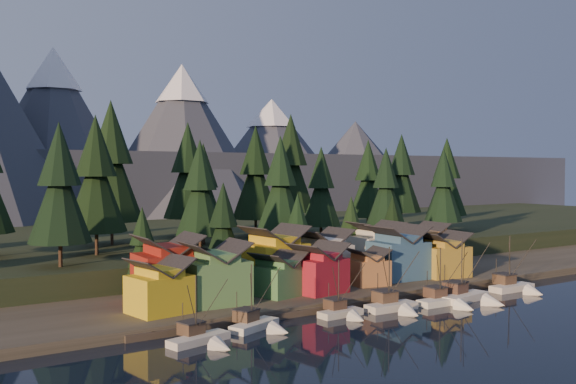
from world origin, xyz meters
TOP-DOWN VIEW (x-y plane):
  - ground at (0.00, 0.00)m, footprint 500.00×500.00m
  - shore_strip at (0.00, 40.00)m, footprint 400.00×50.00m
  - hillside at (0.00, 90.00)m, footprint 420.00×100.00m
  - dock at (0.00, 16.50)m, footprint 80.00×4.00m
  - mountain_ridge at (-4.20, 213.59)m, footprint 560.00×190.00m
  - boat_0 at (-31.54, 8.44)m, footprint 9.50×10.00m
  - boat_1 at (-21.44, 10.94)m, footprint 9.06×9.54m
  - boat_2 at (-6.31, 10.50)m, footprint 7.75×8.39m
  - boat_3 at (3.20, 9.12)m, footprint 9.35×10.13m
  - boat_4 at (13.59, 7.50)m, footprint 9.94×10.79m
  - boat_5 at (19.39, 7.43)m, footprint 11.26×11.96m
  - boat_6 at (33.98, 9.00)m, footprint 9.76×10.62m
  - house_front_0 at (-31.73, 23.03)m, footprint 9.40×9.02m
  - house_front_1 at (-21.65, 24.61)m, footprint 10.10×9.74m
  - house_front_2 at (-9.54, 24.68)m, footprint 9.17×9.22m
  - house_front_3 at (-2.29, 22.96)m, footprint 9.66×9.32m
  - house_front_4 at (10.09, 24.19)m, footprint 7.86×8.28m
  - house_front_5 at (19.56, 25.90)m, footprint 10.60×9.77m
  - house_front_6 at (28.93, 23.00)m, footprint 10.05×9.63m
  - house_back_0 at (-26.94, 31.26)m, footprint 10.23×9.84m
  - house_back_1 at (-17.98, 30.91)m, footprint 7.89×7.98m
  - house_back_2 at (-4.89, 33.19)m, footprint 11.08×10.29m
  - house_back_3 at (6.61, 33.45)m, footprint 9.94×8.91m
  - house_back_4 at (21.35, 34.60)m, footprint 10.54×10.19m
  - house_back_5 at (31.16, 31.30)m, footprint 10.05×10.14m
  - tree_hill_2 at (-40.00, 48.00)m, footprint 10.95×10.95m
  - tree_hill_3 at (-30.00, 60.00)m, footprint 12.05×12.05m
  - tree_hill_4 at (-22.00, 75.00)m, footprint 14.09×14.09m
  - tree_hill_5 at (-12.00, 50.00)m, footprint 9.95×9.95m
  - tree_hill_6 at (-4.00, 65.00)m, footprint 9.96×9.96m
  - tree_hill_7 at (6.00, 48.00)m, footprint 10.48×10.48m
  - tree_hill_8 at (14.00, 72.00)m, footprint 12.14×12.14m
  - tree_hill_9 at (22.00, 55.00)m, footprint 9.73×9.73m
  - tree_hill_10 at (30.00, 80.00)m, footprint 13.97×13.97m
  - tree_hill_11 at (38.00, 50.00)m, footprint 9.69×9.69m
  - tree_hill_12 at (46.00, 66.00)m, footprint 10.87×10.87m
  - tree_hill_13 at (56.00, 48.00)m, footprint 9.69×9.69m
  - tree_hill_14 at (64.00, 72.00)m, footprint 11.88×11.88m
  - tree_hill_15 at (0.00, 82.00)m, footprint 12.52×12.52m
  - tree_hill_17 at (68.00, 58.00)m, footprint 11.21×11.21m
  - tree_shore_0 at (-28.00, 40.00)m, footprint 6.49×6.49m
  - tree_shore_1 at (-12.00, 40.00)m, footprint 8.26×8.26m
  - tree_shore_2 at (5.00, 40.00)m, footprint 7.20×7.20m
  - tree_shore_3 at (19.00, 40.00)m, footprint 6.82×6.82m
  - tree_shore_4 at (31.00, 40.00)m, footprint 6.78×6.78m

SIDE VIEW (x-z plane):
  - ground at x=0.00m, z-range 0.00..0.00m
  - dock at x=0.00m, z-range 0.00..1.00m
  - shore_strip at x=0.00m, z-range 0.00..1.50m
  - boat_0 at x=-31.54m, z-range -3.17..6.87m
  - boat_2 at x=-6.31m, z-range -2.97..6.93m
  - boat_4 at x=13.59m, z-range -3.41..7.38m
  - boat_1 at x=-21.44m, z-range -3.20..7.24m
  - boat_6 at x=33.98m, z-range -3.58..8.09m
  - boat_5 at x=19.39m, z-range -3.82..8.36m
  - boat_3 at x=3.20m, z-range -3.51..8.06m
  - hillside at x=0.00m, z-range 0.00..6.00m
  - house_front_4 at x=10.09m, z-range 1.67..8.47m
  - house_front_2 at x=-9.54m, z-range 1.69..9.08m
  - house_front_0 at x=-31.73m, z-range 1.71..10.01m
  - house_back_1 at x=-17.98m, z-range 1.71..10.30m
  - house_front_3 at x=-2.29m, z-range 1.72..10.39m
  - house_front_6 at x=28.93m, z-range 1.73..10.64m
  - house_back_3 at x=6.61m, z-range 1.75..11.56m
  - house_front_1 at x=-21.65m, z-range 1.75..11.74m
  - house_back_5 at x=31.16m, z-range 1.75..11.86m
  - house_front_5 at x=19.56m, z-range 1.76..12.23m
  - house_back_4 at x=21.35m, z-range 1.76..12.29m
  - house_back_0 at x=-26.94m, z-range 1.77..12.59m
  - house_back_2 at x=-4.89m, z-range 1.78..12.86m
  - tree_shore_0 at x=-28.00m, z-range 2.19..17.30m
  - tree_shore_4 at x=31.00m, z-range 2.23..18.02m
  - tree_shore_3 at x=19.00m, z-range 2.23..18.11m
  - tree_shore_2 at x=5.00m, z-range 2.27..19.04m
  - tree_shore_1 at x=-12.00m, z-range 2.39..21.64m
  - tree_hill_11 at x=38.00m, z-range 7.05..29.61m
  - tree_hill_13 at x=56.00m, z-range 7.05..29.63m
  - tree_hill_9 at x=22.00m, z-range 7.05..29.71m
  - tree_hill_5 at x=-12.00m, z-range 7.08..30.27m
  - tree_hill_6 at x=-4.00m, z-range 7.08..30.28m
  - tree_hill_7 at x=6.00m, z-range 7.14..31.56m
  - tree_hill_12 at x=46.00m, z-range 7.18..32.50m
  - tree_hill_2 at x=-40.00m, z-range 7.19..32.69m
  - tree_hill_17 at x=68.00m, z-range 7.22..33.34m
  - tree_hill_14 at x=64.00m, z-range 7.29..34.97m
  - tree_hill_3 at x=-30.00m, z-range 7.31..35.39m
  - tree_hill_8 at x=14.00m, z-range 7.32..35.60m
  - tree_hill_15 at x=0.00m, z-range 7.36..36.53m
  - tree_hill_10 at x=30.00m, z-range 7.52..40.07m
  - tree_hill_4 at x=-22.00m, z-range 7.54..40.35m
  - mountain_ridge at x=-4.20m, z-range -18.94..71.06m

